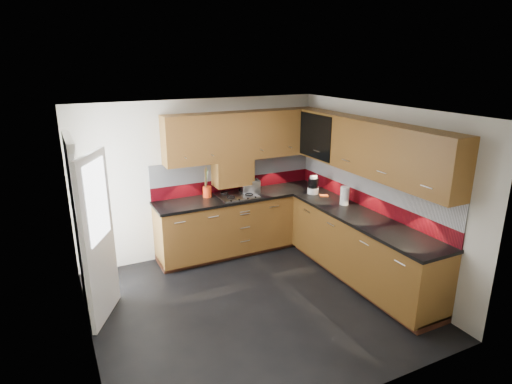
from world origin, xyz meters
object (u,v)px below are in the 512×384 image
gas_hob (237,195)px  toaster (250,186)px  food_processor (313,185)px  utensil_pot (207,191)px

gas_hob → toaster: toaster is taller
toaster → gas_hob: bearing=-161.3°
gas_hob → food_processor: food_processor is taller
gas_hob → food_processor: 1.19m
food_processor → utensil_pot: bearing=159.6°
gas_hob → utensil_pot: size_ratio=1.24×
gas_hob → utensil_pot: bearing=158.3°
toaster → food_processor: 0.98m
utensil_pot → toaster: size_ratio=1.52×
utensil_pot → food_processor: utensil_pot is taller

